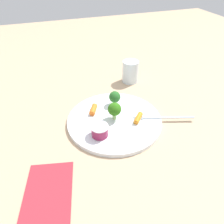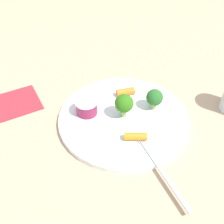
{
  "view_description": "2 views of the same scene",
  "coord_description": "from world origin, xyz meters",
  "px_view_note": "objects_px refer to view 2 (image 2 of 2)",
  "views": [
    {
      "loc": [
        0.46,
        -0.17,
        0.42
      ],
      "look_at": [
        -0.01,
        -0.0,
        0.03
      ],
      "focal_mm": 33.92,
      "sensor_mm": 36.0,
      "label": 1
    },
    {
      "loc": [
        0.29,
        0.29,
        0.4
      ],
      "look_at": [
        0.02,
        -0.02,
        0.02
      ],
      "focal_mm": 41.74,
      "sensor_mm": 36.0,
      "label": 2
    }
  ],
  "objects_px": {
    "carrot_stick_1": "(135,137)",
    "napkin": "(4,106)",
    "fork": "(159,167)",
    "sauce_cup": "(87,107)",
    "plate": "(124,118)",
    "carrot_stick_0": "(125,92)",
    "broccoli_floret_1": "(154,98)",
    "broccoli_floret_0": "(123,104)"
  },
  "relations": [
    {
      "from": "carrot_stick_1",
      "to": "napkin",
      "type": "distance_m",
      "value": 0.32
    },
    {
      "from": "carrot_stick_1",
      "to": "fork",
      "type": "bearing_deg",
      "value": 77.99
    },
    {
      "from": "fork",
      "to": "napkin",
      "type": "bearing_deg",
      "value": -69.45
    },
    {
      "from": "carrot_stick_1",
      "to": "napkin",
      "type": "xyz_separation_m",
      "value": [
        0.15,
        -0.28,
        -0.02
      ]
    },
    {
      "from": "sauce_cup",
      "to": "napkin",
      "type": "relative_size",
      "value": 0.31
    },
    {
      "from": "plate",
      "to": "carrot_stick_0",
      "type": "bearing_deg",
      "value": -136.54
    },
    {
      "from": "plate",
      "to": "carrot_stick_0",
      "type": "distance_m",
      "value": 0.07
    },
    {
      "from": "broccoli_floret_1",
      "to": "napkin",
      "type": "bearing_deg",
      "value": -44.34
    },
    {
      "from": "fork",
      "to": "carrot_stick_0",
      "type": "bearing_deg",
      "value": -117.34
    },
    {
      "from": "plate",
      "to": "carrot_stick_1",
      "type": "distance_m",
      "value": 0.07
    },
    {
      "from": "plate",
      "to": "sauce_cup",
      "type": "xyz_separation_m",
      "value": [
        0.05,
        -0.06,
        0.02
      ]
    },
    {
      "from": "broccoli_floret_1",
      "to": "carrot_stick_1",
      "type": "height_order",
      "value": "broccoli_floret_1"
    },
    {
      "from": "broccoli_floret_1",
      "to": "fork",
      "type": "relative_size",
      "value": 0.28
    },
    {
      "from": "sauce_cup",
      "to": "broccoli_floret_0",
      "type": "distance_m",
      "value": 0.08
    },
    {
      "from": "carrot_stick_1",
      "to": "carrot_stick_0",
      "type": "bearing_deg",
      "value": -125.61
    },
    {
      "from": "carrot_stick_0",
      "to": "carrot_stick_1",
      "type": "height_order",
      "value": "carrot_stick_0"
    },
    {
      "from": "carrot_stick_0",
      "to": "napkin",
      "type": "bearing_deg",
      "value": -35.41
    },
    {
      "from": "broccoli_floret_1",
      "to": "sauce_cup",
      "type": "bearing_deg",
      "value": -35.48
    },
    {
      "from": "plate",
      "to": "carrot_stick_1",
      "type": "height_order",
      "value": "carrot_stick_1"
    },
    {
      "from": "carrot_stick_1",
      "to": "plate",
      "type": "bearing_deg",
      "value": -114.19
    },
    {
      "from": "napkin",
      "to": "carrot_stick_1",
      "type": "bearing_deg",
      "value": 118.05
    },
    {
      "from": "carrot_stick_1",
      "to": "napkin",
      "type": "relative_size",
      "value": 0.28
    },
    {
      "from": "napkin",
      "to": "broccoli_floret_0",
      "type": "bearing_deg",
      "value": 129.41
    },
    {
      "from": "plate",
      "to": "fork",
      "type": "relative_size",
      "value": 1.59
    },
    {
      "from": "broccoli_floret_1",
      "to": "fork",
      "type": "height_order",
      "value": "broccoli_floret_1"
    },
    {
      "from": "broccoli_floret_1",
      "to": "fork",
      "type": "xyz_separation_m",
      "value": [
        0.11,
        0.11,
        -0.03
      ]
    },
    {
      "from": "sauce_cup",
      "to": "napkin",
      "type": "distance_m",
      "value": 0.2
    },
    {
      "from": "carrot_stick_0",
      "to": "carrot_stick_1",
      "type": "relative_size",
      "value": 0.96
    },
    {
      "from": "plate",
      "to": "broccoli_floret_0",
      "type": "distance_m",
      "value": 0.04
    },
    {
      "from": "sauce_cup",
      "to": "broccoli_floret_1",
      "type": "height_order",
      "value": "broccoli_floret_1"
    },
    {
      "from": "plate",
      "to": "carrot_stick_1",
      "type": "bearing_deg",
      "value": 65.81
    },
    {
      "from": "carrot_stick_0",
      "to": "sauce_cup",
      "type": "bearing_deg",
      "value": -5.59
    },
    {
      "from": "broccoli_floret_0",
      "to": "sauce_cup",
      "type": "bearing_deg",
      "value": -49.66
    },
    {
      "from": "fork",
      "to": "broccoli_floret_1",
      "type": "bearing_deg",
      "value": -134.45
    },
    {
      "from": "sauce_cup",
      "to": "carrot_stick_0",
      "type": "distance_m",
      "value": 0.11
    },
    {
      "from": "carrot_stick_0",
      "to": "fork",
      "type": "distance_m",
      "value": 0.21
    },
    {
      "from": "broccoli_floret_0",
      "to": "carrot_stick_0",
      "type": "bearing_deg",
      "value": -138.42
    },
    {
      "from": "carrot_stick_0",
      "to": "fork",
      "type": "relative_size",
      "value": 0.24
    },
    {
      "from": "broccoli_floret_0",
      "to": "carrot_stick_1",
      "type": "bearing_deg",
      "value": 67.84
    },
    {
      "from": "broccoli_floret_0",
      "to": "napkin",
      "type": "xyz_separation_m",
      "value": [
        0.18,
        -0.21,
        -0.04
      ]
    },
    {
      "from": "sauce_cup",
      "to": "carrot_stick_1",
      "type": "xyz_separation_m",
      "value": [
        -0.02,
        0.13,
        -0.01
      ]
    },
    {
      "from": "plate",
      "to": "sauce_cup",
      "type": "height_order",
      "value": "sauce_cup"
    }
  ]
}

